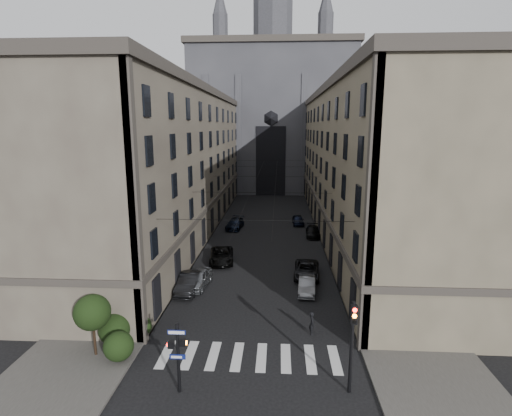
% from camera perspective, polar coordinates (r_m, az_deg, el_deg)
% --- Properties ---
extents(ground, '(260.00, 260.00, 0.00)m').
position_cam_1_polar(ground, '(22.29, -2.02, -27.31)').
color(ground, black).
rests_on(ground, ground).
extents(sidewalk_left, '(7.00, 80.00, 0.15)m').
position_cam_1_polar(sidewalk_left, '(56.38, -9.31, -2.84)').
color(sidewalk_left, '#383533').
rests_on(sidewalk_left, ground).
extents(sidewalk_right, '(7.00, 80.00, 0.15)m').
position_cam_1_polar(sidewalk_right, '(55.75, 12.30, -3.13)').
color(sidewalk_right, '#383533').
rests_on(sidewalk_right, ground).
extents(zebra_crossing, '(11.00, 3.20, 0.01)m').
position_cam_1_polar(zebra_crossing, '(26.35, -0.95, -20.48)').
color(zebra_crossing, beige).
rests_on(zebra_crossing, ground).
extents(building_left, '(13.60, 60.60, 18.85)m').
position_cam_1_polar(building_left, '(55.56, -12.60, 6.53)').
color(building_left, '#4A4239').
rests_on(building_left, ground).
extents(building_right, '(13.60, 60.60, 18.85)m').
position_cam_1_polar(building_right, '(54.73, 15.78, 6.30)').
color(building_right, brown).
rests_on(building_right, ground).
extents(gothic_tower, '(35.00, 23.00, 58.00)m').
position_cam_1_polar(gothic_tower, '(92.31, 2.32, 13.96)').
color(gothic_tower, '#2D2D33').
rests_on(gothic_tower, ground).
extents(pedestrian_signal_left, '(1.02, 0.38, 4.00)m').
position_cam_1_polar(pedestrian_signal_left, '(22.70, -11.11, -19.59)').
color(pedestrian_signal_left, black).
rests_on(pedestrian_signal_left, ground).
extents(traffic_light_right, '(0.34, 0.50, 5.20)m').
position_cam_1_polar(traffic_light_right, '(22.31, 13.59, -17.43)').
color(traffic_light_right, black).
rests_on(traffic_light_right, ground).
extents(shrub_cluster, '(3.90, 4.40, 3.90)m').
position_cam_1_polar(shrub_cluster, '(27.44, -20.17, -15.55)').
color(shrub_cluster, black).
rests_on(shrub_cluster, sidewalk_left).
extents(tram_wires, '(14.00, 60.00, 0.43)m').
position_cam_1_polar(tram_wires, '(53.34, 1.46, 4.34)').
color(tram_wires, black).
rests_on(tram_wires, ground).
extents(car_left_near, '(2.28, 4.63, 1.52)m').
position_cam_1_polar(car_left_near, '(36.20, -8.30, -9.97)').
color(car_left_near, slate).
rests_on(car_left_near, ground).
extents(car_left_midnear, '(1.70, 4.67, 1.53)m').
position_cam_1_polar(car_left_midnear, '(35.43, -9.56, -10.49)').
color(car_left_midnear, black).
rests_on(car_left_midnear, ground).
extents(car_left_midfar, '(3.03, 5.50, 1.46)m').
position_cam_1_polar(car_left_midfar, '(42.14, -4.95, -6.79)').
color(car_left_midfar, black).
rests_on(car_left_midfar, ground).
extents(car_left_far, '(2.45, 4.98, 1.39)m').
position_cam_1_polar(car_left_far, '(55.61, -3.01, -2.25)').
color(car_left_far, black).
rests_on(car_left_far, ground).
extents(car_right_near, '(1.72, 4.08, 1.31)m').
position_cam_1_polar(car_right_near, '(35.03, 7.28, -10.88)').
color(car_right_near, slate).
rests_on(car_right_near, ground).
extents(car_right_midnear, '(2.67, 5.16, 1.39)m').
position_cam_1_polar(car_right_midnear, '(38.43, 7.25, -8.74)').
color(car_right_midnear, black).
rests_on(car_right_midnear, ground).
extents(car_right_midfar, '(2.00, 4.53, 1.29)m').
position_cam_1_polar(car_right_midfar, '(52.19, 8.16, -3.33)').
color(car_right_midfar, black).
rests_on(car_right_midfar, ground).
extents(car_right_far, '(1.74, 3.97, 1.33)m').
position_cam_1_polar(car_right_far, '(58.09, 6.03, -1.73)').
color(car_right_far, black).
rests_on(car_right_far, ground).
extents(pedestrian, '(0.40, 0.60, 1.62)m').
position_cam_1_polar(pedestrian, '(28.59, 8.01, -15.99)').
color(pedestrian, black).
rests_on(pedestrian, ground).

